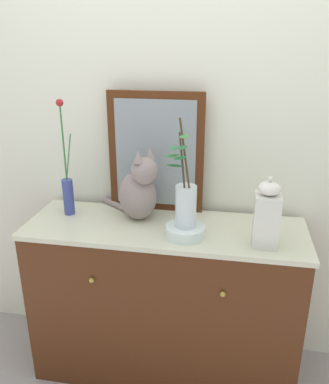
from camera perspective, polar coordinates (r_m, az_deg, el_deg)
The scene contains 9 objects.
ground_plane at distance 2.46m, azimuth 0.00°, elevation -23.59°, with size 6.00×6.00×0.00m, color #9F9392.
wall_back at distance 2.09m, azimuth 1.50°, elevation 9.28°, with size 4.40×0.08×2.60m, color white.
sideboard at distance 2.17m, azimuth -0.00°, elevation -15.35°, with size 1.37×0.48×0.87m.
mirror_leaning at distance 2.04m, azimuth -1.26°, elevation 5.63°, with size 0.49×0.03×0.62m.
cat_sitting at distance 1.97m, azimuth -3.74°, elevation 0.24°, with size 0.38×0.32×0.37m.
vase_slim_green at distance 2.09m, azimuth -13.75°, elevation 0.51°, with size 0.07×0.06×0.59m.
bowl_porcelain at distance 1.84m, azimuth 3.01°, elevation -5.62°, with size 0.18×0.18×0.05m, color white.
vase_glass_clear at distance 1.78m, azimuth 3.03°, elevation -1.58°, with size 0.14×0.16×0.50m.
jar_lidded_porcelain at distance 1.77m, azimuth 14.48°, elevation -3.25°, with size 0.11×0.11×0.32m.
Camera 1 is at (0.31, -1.72, 1.73)m, focal length 37.10 mm.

